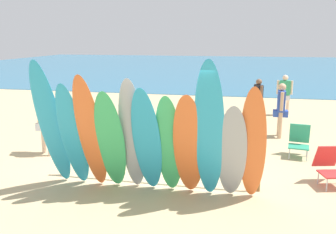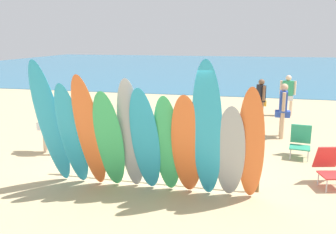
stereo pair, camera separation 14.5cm
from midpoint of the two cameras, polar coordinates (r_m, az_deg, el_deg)
ground at (r=21.18m, az=7.02°, el=4.33°), size 60.00×60.00×0.00m
ocean_water at (r=38.69m, az=9.34°, el=7.99°), size 60.00×40.00×0.02m
surfboard_rack at (r=7.53m, az=-2.34°, el=-6.61°), size 4.29×0.07×0.65m
surfboard_teal_0 at (r=7.41m, az=-18.62°, el=-1.28°), size 0.54×1.01×2.65m
surfboard_teal_1 at (r=7.27m, az=-15.43°, el=-3.03°), size 0.57×0.96×2.23m
surfboard_orange_2 at (r=7.03m, az=-12.79°, el=-2.68°), size 0.54×1.01×2.41m
surfboard_green_3 at (r=6.98m, az=-9.70°, el=-3.90°), size 0.62×0.95×2.11m
surfboard_grey_4 at (r=6.89m, az=-6.27°, el=-3.05°), size 0.57×0.86×2.33m
surfboard_teal_5 at (r=6.81m, az=-4.00°, el=-3.89°), size 0.58×0.84×2.17m
surfboard_green_6 at (r=6.78m, az=-0.47°, el=-4.55°), size 0.51×0.74×2.03m
surfboard_orange_7 at (r=6.65m, az=2.67°, el=-4.68°), size 0.59×0.85×2.08m
surfboard_teal_8 at (r=6.41m, az=5.93°, el=-2.56°), size 0.55×1.00×2.70m
surfboard_grey_9 at (r=6.64m, az=9.53°, el=-5.69°), size 0.56×0.77×1.90m
surfboard_orange_10 at (r=6.57m, az=12.73°, el=-4.46°), size 0.53×0.85×2.25m
beachgoer_by_water at (r=11.38m, az=17.19°, el=1.62°), size 0.43×0.63×1.66m
beachgoer_photographing at (r=13.29m, az=13.85°, el=3.08°), size 0.41×0.56×1.56m
beachgoer_strolling at (r=14.68m, az=17.77°, el=3.78°), size 0.60×0.25×1.59m
beachgoer_near_rack at (r=9.78m, az=-19.39°, el=-0.19°), size 0.55×0.42×1.69m
beach_chair_red at (r=9.80m, az=19.75°, el=-3.44°), size 0.59×0.70×0.84m
beach_chair_blue at (r=8.17m, az=23.88°, el=-6.97°), size 0.65×0.79×0.82m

